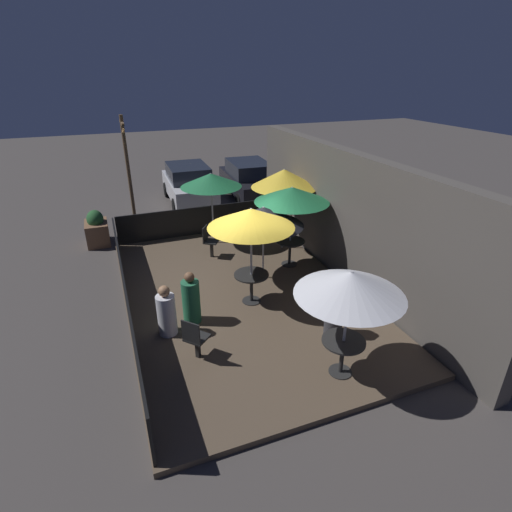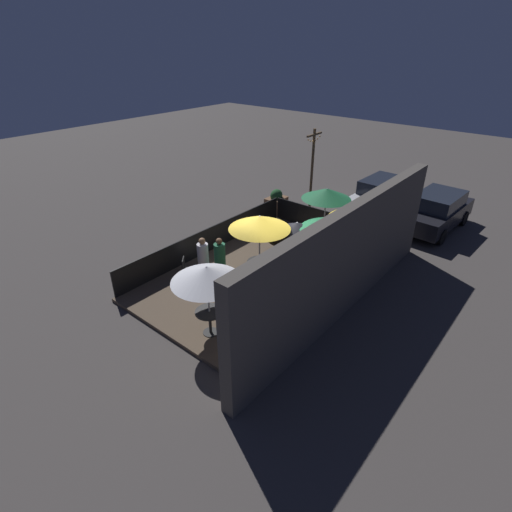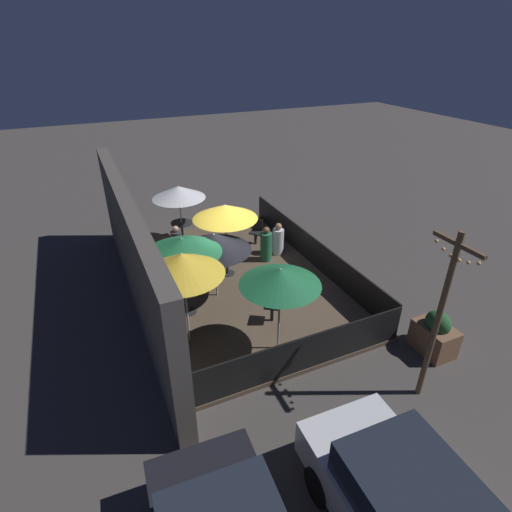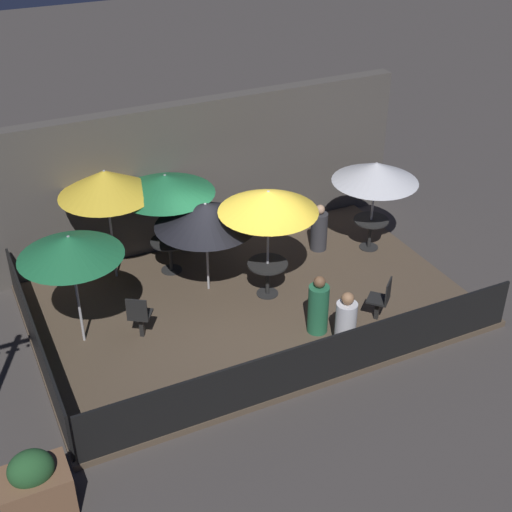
# 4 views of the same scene
# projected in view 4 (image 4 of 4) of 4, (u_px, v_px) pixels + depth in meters

# --- Properties ---
(ground_plane) EXTENTS (60.00, 60.00, 0.00)m
(ground_plane) POSITION_uv_depth(u_px,v_px,m) (249.00, 307.00, 14.59)
(ground_plane) COLOR #423D3A
(patio_deck) EXTENTS (8.54, 5.53, 0.12)m
(patio_deck) POSITION_uv_depth(u_px,v_px,m) (249.00, 305.00, 14.56)
(patio_deck) COLOR brown
(patio_deck) RESTS_ON ground_plane
(building_wall) EXTENTS (10.14, 0.36, 3.44)m
(building_wall) POSITION_uv_depth(u_px,v_px,m) (192.00, 175.00, 16.00)
(building_wall) COLOR #4C4742
(building_wall) RESTS_ON ground_plane
(fence_front) EXTENTS (8.34, 0.05, 0.95)m
(fence_front) POSITION_uv_depth(u_px,v_px,m) (317.00, 362.00, 12.19)
(fence_front) COLOR black
(fence_front) RESTS_ON patio_deck
(fence_side_left) EXTENTS (0.05, 5.33, 0.95)m
(fence_side_left) POSITION_uv_depth(u_px,v_px,m) (35.00, 340.00, 12.72)
(fence_side_left) COLOR black
(fence_side_left) RESTS_ON patio_deck
(patio_umbrella_0) EXTENTS (1.90, 1.90, 2.12)m
(patio_umbrella_0) POSITION_uv_depth(u_px,v_px,m) (376.00, 172.00, 15.42)
(patio_umbrella_0) COLOR #B2B2B7
(patio_umbrella_0) RESTS_ON patio_deck
(patio_umbrella_1) EXTENTS (2.03, 2.03, 2.29)m
(patio_umbrella_1) POSITION_uv_depth(u_px,v_px,m) (165.00, 184.00, 14.50)
(patio_umbrella_1) COLOR #B2B2B7
(patio_umbrella_1) RESTS_ON patio_deck
(patio_umbrella_2) EXTENTS (1.97, 1.97, 2.37)m
(patio_umbrella_2) POSITION_uv_depth(u_px,v_px,m) (268.00, 201.00, 13.69)
(patio_umbrella_2) COLOR #B2B2B7
(patio_umbrella_2) RESTS_ON patio_deck
(patio_umbrella_3) EXTENTS (1.95, 1.95, 2.49)m
(patio_umbrella_3) POSITION_uv_depth(u_px,v_px,m) (105.00, 183.00, 14.23)
(patio_umbrella_3) COLOR #B2B2B7
(patio_umbrella_3) RESTS_ON patio_deck
(patio_umbrella_4) EXTENTS (2.07, 2.07, 2.00)m
(patio_umbrella_4) POSITION_uv_depth(u_px,v_px,m) (206.00, 215.00, 14.06)
(patio_umbrella_4) COLOR #B2B2B7
(patio_umbrella_4) RESTS_ON patio_deck
(patio_umbrella_5) EXTENTS (1.88, 1.88, 2.27)m
(patio_umbrella_5) POSITION_uv_depth(u_px,v_px,m) (70.00, 246.00, 12.41)
(patio_umbrella_5) COLOR #B2B2B7
(patio_umbrella_5) RESTS_ON patio_deck
(dining_table_0) EXTENTS (0.79, 0.79, 0.73)m
(dining_table_0) POSITION_uv_depth(u_px,v_px,m) (371.00, 226.00, 16.12)
(dining_table_0) COLOR black
(dining_table_0) RESTS_ON patio_deck
(dining_table_1) EXTENTS (0.83, 0.83, 0.75)m
(dining_table_1) POSITION_uv_depth(u_px,v_px,m) (170.00, 247.00, 15.27)
(dining_table_1) COLOR black
(dining_table_1) RESTS_ON patio_deck
(dining_table_2) EXTENTS (0.83, 0.83, 0.75)m
(dining_table_2) POSITION_uv_depth(u_px,v_px,m) (268.00, 270.00, 14.50)
(dining_table_2) COLOR black
(dining_table_2) RESTS_ON patio_deck
(patio_chair_0) EXTENTS (0.57, 0.57, 0.92)m
(patio_chair_0) POSITION_uv_depth(u_px,v_px,m) (382.00, 298.00, 13.79)
(patio_chair_0) COLOR black
(patio_chair_0) RESTS_ON patio_deck
(patio_chair_1) EXTENTS (0.55, 0.55, 0.95)m
(patio_chair_1) POSITION_uv_depth(u_px,v_px,m) (139.00, 315.00, 13.27)
(patio_chair_1) COLOR black
(patio_chair_1) RESTS_ON patio_deck
(patron_0) EXTENTS (0.41, 0.41, 1.15)m
(patron_0) POSITION_uv_depth(u_px,v_px,m) (346.00, 322.00, 13.13)
(patron_0) COLOR silver
(patron_0) RESTS_ON patio_deck
(patron_1) EXTENTS (0.55, 0.55, 1.23)m
(patron_1) POSITION_uv_depth(u_px,v_px,m) (318.00, 307.00, 13.46)
(patron_1) COLOR #236642
(patron_1) RESTS_ON patio_deck
(patron_2) EXTENTS (0.48, 0.48, 1.12)m
(patron_2) POSITION_uv_depth(u_px,v_px,m) (319.00, 230.00, 16.12)
(patron_2) COLOR #333338
(patron_2) RESTS_ON patio_deck
(planter_box) EXTENTS (1.00, 0.70, 1.15)m
(planter_box) POSITION_uv_depth(u_px,v_px,m) (35.00, 486.00, 10.03)
(planter_box) COLOR brown
(planter_box) RESTS_ON ground_plane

